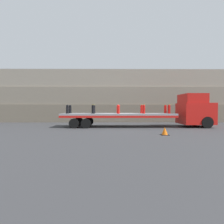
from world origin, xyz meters
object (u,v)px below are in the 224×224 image
fire_hydrant_black_far_1 (94,109)px  fire_hydrant_black_near_1 (93,109)px  fire_hydrant_black_near_0 (67,109)px  fire_hydrant_red_near_3 (144,109)px  truck_cab (196,110)px  traffic_cone (165,131)px  fire_hydrant_red_near_4 (169,109)px  flatbed_trailer (112,116)px  fire_hydrant_red_far_2 (118,109)px  fire_hydrant_red_far_3 (142,109)px  fire_hydrant_red_far_4 (165,109)px  fire_hydrant_red_near_2 (118,109)px  fire_hydrant_black_far_0 (70,109)px

fire_hydrant_black_far_1 → fire_hydrant_black_near_1: bearing=-90.0°
fire_hydrant_black_near_0 → fire_hydrant_red_near_3: size_ratio=1.00×
truck_cab → traffic_cone: (-4.50, -5.00, -1.30)m
fire_hydrant_black_far_1 → fire_hydrant_red_near_4: 7.08m
flatbed_trailer → fire_hydrant_red_far_2: size_ratio=12.86×
fire_hydrant_red_near_4 → fire_hydrant_red_near_3: bearing=180.0°
truck_cab → fire_hydrant_red_far_3: bearing=173.8°
truck_cab → fire_hydrant_black_far_1: size_ratio=3.81×
fire_hydrant_red_near_4 → fire_hydrant_red_far_4: (0.00, 1.09, 0.00)m
fire_hydrant_red_far_4 → traffic_cone: 5.99m
fire_hydrant_black_near_1 → fire_hydrant_red_far_3: (4.66, 1.09, 0.00)m
fire_hydrant_black_near_0 → traffic_cone: size_ratio=1.54×
fire_hydrant_black_near_1 → fire_hydrant_red_near_2: (2.33, 0.00, 0.00)m
truck_cab → flatbed_trailer: bearing=180.0°
fire_hydrant_red_far_2 → fire_hydrant_black_near_0: bearing=-166.8°
fire_hydrant_red_far_3 → fire_hydrant_red_far_4: 2.33m
fire_hydrant_red_far_3 → fire_hydrant_red_far_4: bearing=0.0°
fire_hydrant_black_near_1 → truck_cab: bearing=3.2°
truck_cab → fire_hydrant_red_near_4: 2.78m
fire_hydrant_black_near_0 → traffic_cone: bearing=-30.5°
fire_hydrant_red_near_3 → fire_hydrant_red_far_4: bearing=25.1°
flatbed_trailer → fire_hydrant_red_far_4: size_ratio=12.86×
fire_hydrant_black_far_1 → fire_hydrant_red_near_4: same height
fire_hydrant_red_far_3 → fire_hydrant_black_near_0: bearing=-171.1°
fire_hydrant_red_near_2 → traffic_cone: (2.89, -4.45, -1.42)m
fire_hydrant_red_far_4 → traffic_cone: bearing=-107.8°
fire_hydrant_black_near_1 → fire_hydrant_red_far_4: bearing=8.9°
flatbed_trailer → fire_hydrant_red_near_4: fire_hydrant_red_near_4 is taller
truck_cab → fire_hydrant_black_far_1: bearing=176.8°
fire_hydrant_red_near_4 → flatbed_trailer: bearing=174.0°
fire_hydrant_red_far_2 → fire_hydrant_red_far_3: 2.33m
fire_hydrant_black_near_0 → fire_hydrant_red_far_2: (4.66, 1.09, 0.00)m
fire_hydrant_black_near_0 → traffic_cone: 8.88m
flatbed_trailer → fire_hydrant_red_far_3: (2.89, 0.55, 0.62)m
fire_hydrant_red_near_2 → fire_hydrant_red_far_3: 2.58m
truck_cab → fire_hydrant_red_near_2: (-7.39, -0.55, 0.12)m
flatbed_trailer → fire_hydrant_red_far_2: (0.56, 0.55, 0.62)m
traffic_cone → fire_hydrant_red_far_4: bearing=72.2°
fire_hydrant_red_far_3 → traffic_cone: bearing=-84.3°
flatbed_trailer → fire_hydrant_black_far_0: size_ratio=12.86×
fire_hydrant_red_far_3 → fire_hydrant_red_far_4: (2.33, 0.00, 0.00)m
fire_hydrant_black_near_0 → fire_hydrant_black_far_1: same height
fire_hydrant_black_far_0 → fire_hydrant_red_far_3: (7.00, 0.00, 0.00)m
fire_hydrant_black_far_1 → fire_hydrant_red_far_3: bearing=0.0°
fire_hydrant_red_far_3 → fire_hydrant_black_near_1: bearing=-166.8°
fire_hydrant_black_near_1 → fire_hydrant_red_far_4: same height
flatbed_trailer → fire_hydrant_black_near_0: bearing=-172.4°
fire_hydrant_red_near_3 → fire_hydrant_red_far_3: bearing=90.0°
fire_hydrant_red_near_3 → fire_hydrant_black_near_0: bearing=180.0°
truck_cab → fire_hydrant_red_far_2: truck_cab is taller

